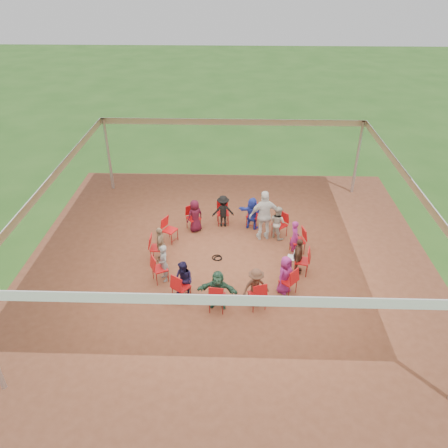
{
  "coord_description": "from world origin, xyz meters",
  "views": [
    {
      "loc": [
        0.19,
        -11.34,
        8.35
      ],
      "look_at": [
        -0.17,
        0.3,
        1.2
      ],
      "focal_mm": 35.0,
      "sensor_mm": 36.0,
      "label": 1
    }
  ],
  "objects_px": {
    "person_seated_0": "(298,256)",
    "cable_coil": "(217,258)",
    "person_seated_5": "(195,216)",
    "person_seated_1": "(295,237)",
    "chair_1": "(298,241)",
    "person_seated_11": "(285,275)",
    "chair_4": "(223,213)",
    "chair_5": "(194,218)",
    "person_seated_8": "(184,280)",
    "chair_6": "(170,230)",
    "standing_person": "(265,215)",
    "person_seated_10": "(256,287)",
    "chair_3": "(253,215)",
    "chair_9": "(181,287)",
    "chair_2": "(280,225)",
    "person_seated_9": "(218,290)",
    "person_seated_6": "(160,244)",
    "person_seated_3": "(252,213)",
    "person_seated_2": "(278,222)",
    "person_seated_4": "(223,211)",
    "chair_10": "(217,297)",
    "chair_11": "(257,295)",
    "laptop": "(293,256)",
    "chair_12": "(288,281)",
    "chair_8": "(160,269)",
    "chair_0": "(302,261)",
    "person_seated_7": "(164,263)"
  },
  "relations": [
    {
      "from": "person_seated_10",
      "to": "person_seated_11",
      "type": "height_order",
      "value": "same"
    },
    {
      "from": "person_seated_7",
      "to": "person_seated_10",
      "type": "xyz_separation_m",
      "value": [
        2.7,
        -1.02,
        0.0
      ]
    },
    {
      "from": "person_seated_0",
      "to": "chair_4",
      "type": "bearing_deg",
      "value": 54.32
    },
    {
      "from": "person_seated_3",
      "to": "person_seated_10",
      "type": "relative_size",
      "value": 1.0
    },
    {
      "from": "chair_6",
      "to": "person_seated_8",
      "type": "xyz_separation_m",
      "value": [
        0.8,
        -2.86,
        0.16
      ]
    },
    {
      "from": "chair_0",
      "to": "person_seated_3",
      "type": "distance_m",
      "value": 2.97
    },
    {
      "from": "person_seated_4",
      "to": "cable_coil",
      "type": "height_order",
      "value": "person_seated_4"
    },
    {
      "from": "chair_11",
      "to": "person_seated_8",
      "type": "distance_m",
      "value": 2.08
    },
    {
      "from": "person_seated_0",
      "to": "person_seated_1",
      "type": "height_order",
      "value": "same"
    },
    {
      "from": "chair_12",
      "to": "person_seated_3",
      "type": "xyz_separation_m",
      "value": [
        -0.95,
        3.55,
        0.16
      ]
    },
    {
      "from": "chair_1",
      "to": "person_seated_1",
      "type": "bearing_deg",
      "value": 90.0
    },
    {
      "from": "person_seated_8",
      "to": "chair_9",
      "type": "bearing_deg",
      "value": -90.0
    },
    {
      "from": "chair_3",
      "to": "chair_5",
      "type": "height_order",
      "value": "same"
    },
    {
      "from": "chair_5",
      "to": "person_seated_10",
      "type": "distance_m",
      "value": 4.44
    },
    {
      "from": "chair_4",
      "to": "chair_9",
      "type": "bearing_deg",
      "value": 69.23
    },
    {
      "from": "chair_1",
      "to": "chair_2",
      "type": "distance_m",
      "value": 1.1
    },
    {
      "from": "chair_10",
      "to": "chair_11",
      "type": "bearing_deg",
      "value": 13.85
    },
    {
      "from": "cable_coil",
      "to": "chair_1",
      "type": "bearing_deg",
      "value": 9.45
    },
    {
      "from": "chair_2",
      "to": "person_seated_2",
      "type": "bearing_deg",
      "value": 90.0
    },
    {
      "from": "person_seated_5",
      "to": "cable_coil",
      "type": "relative_size",
      "value": 3.12
    },
    {
      "from": "chair_6",
      "to": "person_seated_10",
      "type": "bearing_deg",
      "value": 69.81
    },
    {
      "from": "standing_person",
      "to": "chair_5",
      "type": "bearing_deg",
      "value": -23.56
    },
    {
      "from": "chair_0",
      "to": "person_seated_6",
      "type": "height_order",
      "value": "person_seated_6"
    },
    {
      "from": "chair_1",
      "to": "chair_12",
      "type": "height_order",
      "value": "same"
    },
    {
      "from": "chair_2",
      "to": "chair_9",
      "type": "distance_m",
      "value": 4.55
    },
    {
      "from": "person_seated_8",
      "to": "person_seated_9",
      "type": "distance_m",
      "value": 1.04
    },
    {
      "from": "chair_9",
      "to": "person_seated_1",
      "type": "xyz_separation_m",
      "value": [
        3.41,
        2.41,
        0.16
      ]
    },
    {
      "from": "person_seated_8",
      "to": "standing_person",
      "type": "distance_m",
      "value": 3.97
    },
    {
      "from": "chair_6",
      "to": "person_seated_5",
      "type": "distance_m",
      "value": 1.09
    },
    {
      "from": "chair_2",
      "to": "chair_8",
      "type": "distance_m",
      "value": 4.55
    },
    {
      "from": "chair_1",
      "to": "chair_6",
      "type": "bearing_deg",
      "value": 69.23
    },
    {
      "from": "chair_3",
      "to": "chair_9",
      "type": "xyz_separation_m",
      "value": [
        -2.12,
        -4.03,
        0.0
      ]
    },
    {
      "from": "person_seated_5",
      "to": "person_seated_8",
      "type": "bearing_deg",
      "value": 55.38
    },
    {
      "from": "chair_6",
      "to": "chair_12",
      "type": "relative_size",
      "value": 1.0
    },
    {
      "from": "chair_5",
      "to": "person_seated_8",
      "type": "xyz_separation_m",
      "value": [
        0.07,
        -3.68,
        0.16
      ]
    },
    {
      "from": "person_seated_5",
      "to": "person_seated_8",
      "type": "relative_size",
      "value": 1.0
    },
    {
      "from": "person_seated_4",
      "to": "person_seated_8",
      "type": "distance_m",
      "value": 4.07
    },
    {
      "from": "chair_2",
      "to": "chair_4",
      "type": "relative_size",
      "value": 1.0
    },
    {
      "from": "chair_6",
      "to": "person_seated_8",
      "type": "height_order",
      "value": "person_seated_8"
    },
    {
      "from": "cable_coil",
      "to": "chair_10",
      "type": "bearing_deg",
      "value": -87.51
    },
    {
      "from": "chair_12",
      "to": "person_seated_9",
      "type": "relative_size",
      "value": 0.75
    },
    {
      "from": "person_seated_1",
      "to": "cable_coil",
      "type": "xyz_separation_m",
      "value": [
        -2.49,
        -0.41,
        -0.58
      ]
    },
    {
      "from": "person_seated_5",
      "to": "person_seated_11",
      "type": "bearing_deg",
      "value": 96.92
    },
    {
      "from": "person_seated_4",
      "to": "laptop",
      "type": "distance_m",
      "value": 3.44
    },
    {
      "from": "person_seated_6",
      "to": "person_seated_8",
      "type": "bearing_deg",
      "value": 27.69
    },
    {
      "from": "person_seated_5",
      "to": "chair_10",
      "type": "bearing_deg",
      "value": 68.65
    },
    {
      "from": "chair_2",
      "to": "chair_8",
      "type": "relative_size",
      "value": 1.0
    },
    {
      "from": "chair_6",
      "to": "chair_12",
      "type": "xyz_separation_m",
      "value": [
        3.75,
        -2.59,
        0.0
      ]
    },
    {
      "from": "standing_person",
      "to": "cable_coil",
      "type": "relative_size",
      "value": 4.73
    },
    {
      "from": "person_seated_0",
      "to": "cable_coil",
      "type": "distance_m",
      "value": 2.64
    }
  ]
}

